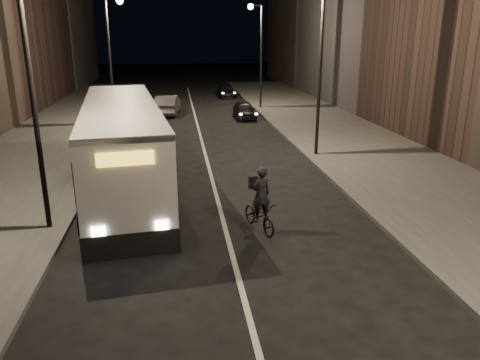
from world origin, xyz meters
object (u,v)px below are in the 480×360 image
object	(u,v)px
streetlight_right_mid	(316,49)
streetlight_left_far	(113,45)
streetlight_right_far	(258,42)
car_near	(244,110)
city_bus	(123,143)
streetlight_left_near	(37,59)
cyclist_on_bicycle	(260,209)
car_far	(226,91)
car_mid	(168,105)

from	to	relation	value
streetlight_right_mid	streetlight_left_far	xyz separation A→B (m)	(-10.66, 10.00, 0.00)
streetlight_right_far	car_near	distance (m)	6.64
streetlight_right_far	city_bus	world-z (taller)	streetlight_right_far
streetlight_left_near	city_bus	xyz separation A→B (m)	(1.73, 4.14, -3.46)
cyclist_on_bicycle	car_far	distance (m)	32.88
streetlight_left_far	streetlight_right_mid	bearing A→B (deg)	-43.16
streetlight_right_far	streetlight_left_near	size ratio (longest dim) A/B	1.00
streetlight_left_far	car_near	bearing A→B (deg)	10.71
streetlight_left_far	car_mid	xyz separation A→B (m)	(3.27, 4.20, -4.60)
streetlight_right_mid	car_far	bearing A→B (deg)	94.14
car_mid	car_far	bearing A→B (deg)	-113.79
streetlight_right_mid	car_far	xyz separation A→B (m)	(-1.73, 23.92, -4.78)
streetlight_left_near	car_near	bearing A→B (deg)	65.60
streetlight_left_far	car_mid	distance (m)	7.03
cyclist_on_bicycle	car_near	distance (m)	20.70
car_mid	car_near	bearing A→B (deg)	162.54
streetlight_left_near	car_near	xyz separation A→B (m)	(8.93, 19.69, -4.75)
cyclist_on_bicycle	car_far	bearing A→B (deg)	67.07
cyclist_on_bicycle	car_near	bearing A→B (deg)	64.48
car_near	streetlight_right_far	bearing A→B (deg)	68.08
streetlight_left_near	car_mid	distance (m)	22.90
streetlight_right_far	streetlight_left_far	world-z (taller)	same
car_far	car_near	bearing A→B (deg)	-90.84
car_mid	car_far	world-z (taller)	car_mid
streetlight_right_mid	car_mid	bearing A→B (deg)	117.51
streetlight_left_far	city_bus	bearing A→B (deg)	-82.87
streetlight_left_far	city_bus	distance (m)	14.39
streetlight_right_mid	streetlight_right_far	xyz separation A→B (m)	(0.00, 16.00, 0.00)
streetlight_left_near	city_bus	bearing A→B (deg)	67.30
car_mid	car_far	distance (m)	11.26
streetlight_left_far	car_near	world-z (taller)	streetlight_left_far
streetlight_right_far	car_far	size ratio (longest dim) A/B	2.04
streetlight_right_mid	car_far	world-z (taller)	streetlight_right_mid
streetlight_left_near	cyclist_on_bicycle	bearing A→B (deg)	-7.61
car_far	city_bus	bearing A→B (deg)	-105.37
city_bus	car_mid	xyz separation A→B (m)	(1.54, 18.05, -1.14)
streetlight_right_mid	city_bus	size ratio (longest dim) A/B	0.62
streetlight_right_far	streetlight_left_far	bearing A→B (deg)	-150.64
city_bus	car_far	bearing A→B (deg)	68.51
streetlight_right_mid	car_mid	world-z (taller)	streetlight_right_mid
streetlight_right_mid	cyclist_on_bicycle	size ratio (longest dim) A/B	3.73
streetlight_right_far	cyclist_on_bicycle	bearing A→B (deg)	-99.70
city_bus	car_near	bearing A→B (deg)	58.19
streetlight_right_far	car_mid	bearing A→B (deg)	-166.29
streetlight_right_mid	cyclist_on_bicycle	distance (m)	10.86
car_far	car_mid	bearing A→B (deg)	-121.05
streetlight_right_far	car_near	bearing A→B (deg)	-111.89
streetlight_right_mid	city_bus	world-z (taller)	streetlight_right_mid
streetlight_right_mid	city_bus	distance (m)	10.33
car_far	streetlight_right_far	bearing A→B (deg)	-78.51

